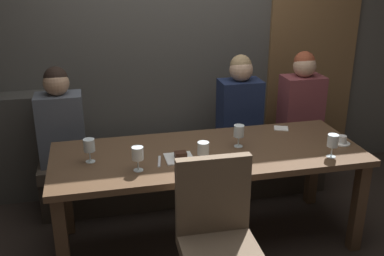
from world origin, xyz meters
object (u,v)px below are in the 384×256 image
at_px(dining_table, 208,162).
at_px(wine_glass_far_left, 138,154).
at_px(chair_near_side, 217,232).
at_px(wine_glass_end_left, 333,141).
at_px(diner_far_end, 302,100).
at_px(dessert_plate, 180,157).
at_px(espresso_cup, 342,141).
at_px(fork_on_table, 159,161).
at_px(wine_glass_center_front, 89,146).
at_px(diner_bearded, 240,104).
at_px(banquette_bench, 187,173).
at_px(wine_glass_far_right, 203,149).
at_px(diner_redhead, 60,119).
at_px(wine_glass_near_left, 239,132).

xyz_separation_m(dining_table, wine_glass_far_left, (-0.52, -0.20, 0.20)).
bearing_deg(chair_near_side, wine_glass_end_left, 24.94).
relative_size(diner_far_end, dessert_plate, 4.33).
distance_m(espresso_cup, fork_on_table, 1.36).
height_order(wine_glass_center_front, wine_glass_end_left, same).
xyz_separation_m(diner_far_end, wine_glass_end_left, (-0.25, -0.98, 0.02)).
height_order(diner_far_end, espresso_cup, diner_far_end).
distance_m(diner_bearded, dessert_plate, 1.05).
distance_m(chair_near_side, wine_glass_center_front, 1.04).
bearing_deg(chair_near_side, diner_bearded, 67.00).
xyz_separation_m(wine_glass_center_front, wine_glass_far_left, (0.30, -0.20, 0.00)).
bearing_deg(espresso_cup, banquette_bench, 141.51).
xyz_separation_m(diner_bearded, wine_glass_far_left, (-0.99, -0.90, 0.02)).
height_order(wine_glass_far_right, fork_on_table, wine_glass_far_right).
distance_m(wine_glass_far_right, espresso_cup, 1.10).
xyz_separation_m(diner_redhead, diner_far_end, (2.09, 0.02, 0.01)).
bearing_deg(espresso_cup, wine_glass_end_left, -135.45).
height_order(wine_glass_end_left, dessert_plate, wine_glass_end_left).
relative_size(chair_near_side, dessert_plate, 5.16).
height_order(diner_bearded, dessert_plate, diner_bearded).
height_order(banquette_bench, wine_glass_end_left, wine_glass_end_left).
height_order(dining_table, espresso_cup, espresso_cup).
bearing_deg(wine_glass_far_left, banquette_bench, 59.83).
height_order(chair_near_side, wine_glass_far_right, chair_near_side).
bearing_deg(dining_table, dessert_plate, -159.92).
bearing_deg(espresso_cup, wine_glass_far_right, -173.66).
height_order(wine_glass_near_left, fork_on_table, wine_glass_near_left).
xyz_separation_m(espresso_cup, dessert_plate, (-1.22, 0.01, -0.01)).
relative_size(diner_bearded, fork_on_table, 4.81).
distance_m(diner_bearded, espresso_cup, 0.96).
bearing_deg(diner_redhead, diner_bearded, 0.78).
relative_size(chair_near_side, diner_far_end, 1.19).
bearing_deg(wine_glass_end_left, fork_on_table, 170.94).
distance_m(banquette_bench, wine_glass_center_front, 1.24).
bearing_deg(fork_on_table, wine_glass_end_left, 1.46).
bearing_deg(wine_glass_center_front, wine_glass_far_right, -16.89).
height_order(dining_table, fork_on_table, fork_on_table).
relative_size(dining_table, espresso_cup, 18.33).
bearing_deg(wine_glass_near_left, diner_redhead, 152.95).
distance_m(wine_glass_far_right, wine_glass_end_left, 0.90).
relative_size(banquette_bench, dessert_plate, 13.16).
relative_size(diner_bearded, wine_glass_center_front, 4.99).
height_order(diner_bearded, fork_on_table, diner_bearded).
relative_size(dining_table, diner_bearded, 2.69).
bearing_deg(diner_redhead, wine_glass_end_left, -27.73).
xyz_separation_m(dining_table, wine_glass_far_right, (-0.09, -0.21, 0.20)).
xyz_separation_m(dining_table, wine_glass_center_front, (-0.82, 0.01, 0.20)).
relative_size(wine_glass_far_left, wine_glass_near_left, 1.00).
bearing_deg(wine_glass_far_right, diner_redhead, 136.50).
bearing_deg(diner_bearded, dessert_plate, -131.41).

